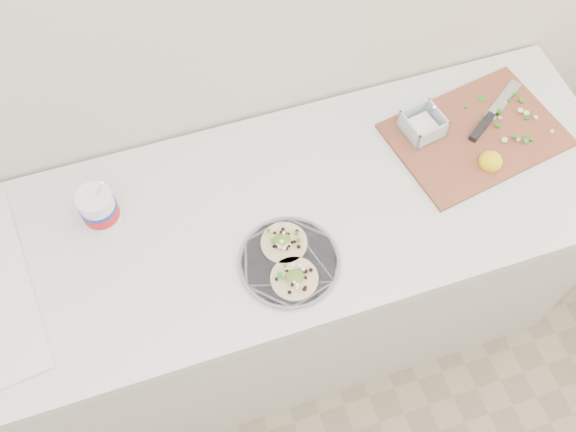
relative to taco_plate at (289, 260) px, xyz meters
name	(u,v)px	position (x,y,z in m)	size (l,w,h in m)	color
counter	(202,301)	(-0.24, 0.17, -0.47)	(2.44, 0.66, 0.90)	silver
taco_plate	(289,260)	(0.00, 0.00, 0.00)	(0.26, 0.26, 0.04)	slate
tub	(99,206)	(-0.42, 0.28, 0.05)	(0.10, 0.10, 0.22)	white
cutboard	(472,130)	(0.62, 0.23, 0.00)	(0.52, 0.40, 0.07)	brown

